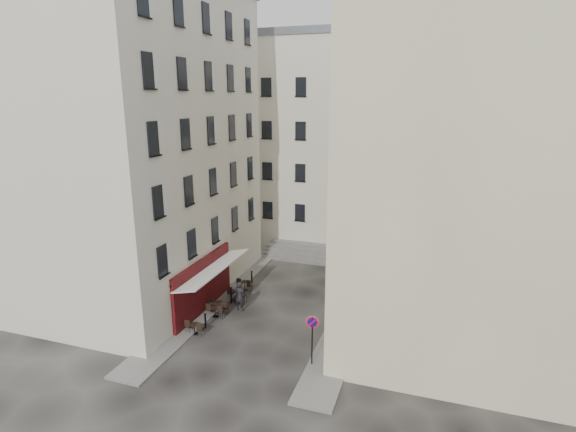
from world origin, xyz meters
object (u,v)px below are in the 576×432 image
at_px(bistro_table_a, 195,328).
at_px(bistro_table_b, 215,311).
at_px(no_parking_sign, 312,331).
at_px(pedestrian, 240,296).

relative_size(bistro_table_a, bistro_table_b, 0.98).
relative_size(no_parking_sign, pedestrian, 1.40).
xyz_separation_m(bistro_table_a, pedestrian, (1.22, 3.57, 0.56)).
height_order(bistro_table_a, bistro_table_b, bistro_table_b).
distance_m(no_parking_sign, bistro_table_a, 7.42).
bearing_deg(no_parking_sign, pedestrian, 134.88).
xyz_separation_m(no_parking_sign, bistro_table_a, (-7.20, 0.91, -1.52)).
distance_m(no_parking_sign, pedestrian, 7.54).
bearing_deg(bistro_table_a, bistro_table_b, 86.00).
xyz_separation_m(bistro_table_b, pedestrian, (1.06, 1.31, 0.55)).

